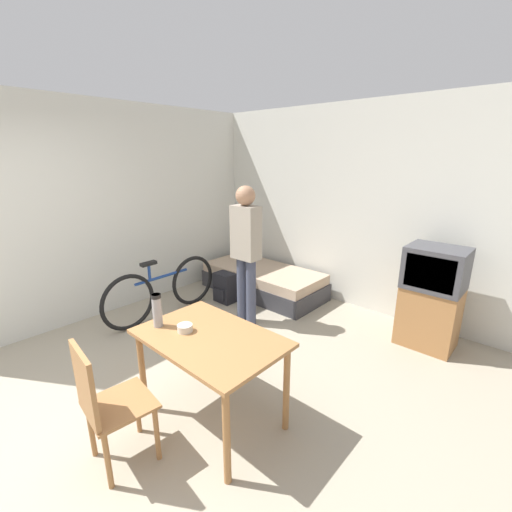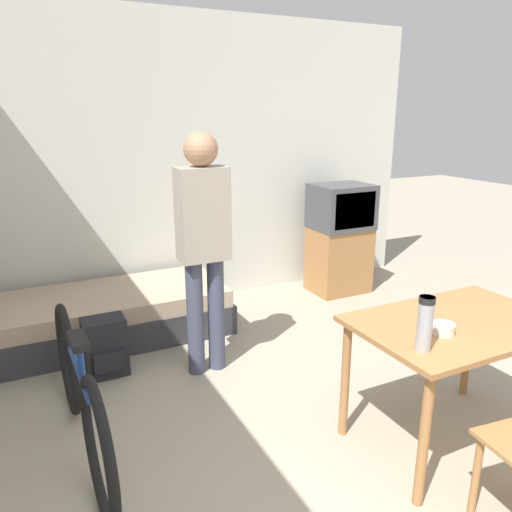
{
  "view_description": "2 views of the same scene",
  "coord_description": "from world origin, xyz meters",
  "px_view_note": "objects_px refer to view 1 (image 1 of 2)",
  "views": [
    {
      "loc": [
        2.35,
        -0.57,
        2.05
      ],
      "look_at": [
        0.11,
        1.93,
        1.05
      ],
      "focal_mm": 24.0,
      "sensor_mm": 36.0,
      "label": 1
    },
    {
      "loc": [
        -1.51,
        -0.85,
        1.84
      ],
      "look_at": [
        -0.14,
        1.93,
        0.93
      ],
      "focal_mm": 35.0,
      "sensor_mm": 36.0,
      "label": 2
    }
  ],
  "objects_px": {
    "wooden_chair": "(104,401)",
    "person_standing": "(246,246)",
    "daybed": "(263,281)",
    "bicycle": "(163,290)",
    "thermos_flask": "(157,309)",
    "mate_bowl": "(185,328)",
    "dining_table": "(210,348)",
    "backpack": "(225,288)",
    "tv": "(431,297)"
  },
  "relations": [
    {
      "from": "tv",
      "to": "thermos_flask",
      "type": "bearing_deg",
      "value": -117.9
    },
    {
      "from": "dining_table",
      "to": "person_standing",
      "type": "relative_size",
      "value": 0.65
    },
    {
      "from": "bicycle",
      "to": "tv",
      "type": "bearing_deg",
      "value": 28.97
    },
    {
      "from": "daybed",
      "to": "mate_bowl",
      "type": "relative_size",
      "value": 16.15
    },
    {
      "from": "daybed",
      "to": "tv",
      "type": "bearing_deg",
      "value": 1.94
    },
    {
      "from": "tv",
      "to": "daybed",
      "type": "bearing_deg",
      "value": -178.06
    },
    {
      "from": "tv",
      "to": "person_standing",
      "type": "xyz_separation_m",
      "value": [
        -1.85,
        -0.96,
        0.43
      ]
    },
    {
      "from": "wooden_chair",
      "to": "daybed",
      "type": "bearing_deg",
      "value": 112.52
    },
    {
      "from": "wooden_chair",
      "to": "dining_table",
      "type": "bearing_deg",
      "value": 76.15
    },
    {
      "from": "daybed",
      "to": "thermos_flask",
      "type": "distance_m",
      "value": 2.72
    },
    {
      "from": "thermos_flask",
      "to": "mate_bowl",
      "type": "height_order",
      "value": "thermos_flask"
    },
    {
      "from": "tv",
      "to": "mate_bowl",
      "type": "bearing_deg",
      "value": -114.5
    },
    {
      "from": "dining_table",
      "to": "bicycle",
      "type": "bearing_deg",
      "value": 157.04
    },
    {
      "from": "daybed",
      "to": "wooden_chair",
      "type": "distance_m",
      "value": 3.27
    },
    {
      "from": "dining_table",
      "to": "backpack",
      "type": "xyz_separation_m",
      "value": [
        -1.61,
        1.63,
        -0.43
      ]
    },
    {
      "from": "tv",
      "to": "wooden_chair",
      "type": "relative_size",
      "value": 1.22
    },
    {
      "from": "dining_table",
      "to": "backpack",
      "type": "relative_size",
      "value": 2.59
    },
    {
      "from": "tv",
      "to": "dining_table",
      "type": "relative_size",
      "value": 1.01
    },
    {
      "from": "thermos_flask",
      "to": "daybed",
      "type": "bearing_deg",
      "value": 112.51
    },
    {
      "from": "bicycle",
      "to": "daybed",
      "type": "bearing_deg",
      "value": 72.85
    },
    {
      "from": "mate_bowl",
      "to": "tv",
      "type": "bearing_deg",
      "value": 65.5
    },
    {
      "from": "thermos_flask",
      "to": "mate_bowl",
      "type": "bearing_deg",
      "value": 21.62
    },
    {
      "from": "person_standing",
      "to": "thermos_flask",
      "type": "relative_size",
      "value": 6.31
    },
    {
      "from": "mate_bowl",
      "to": "dining_table",
      "type": "bearing_deg",
      "value": 22.16
    },
    {
      "from": "dining_table",
      "to": "person_standing",
      "type": "distance_m",
      "value": 1.71
    },
    {
      "from": "wooden_chair",
      "to": "bicycle",
      "type": "relative_size",
      "value": 0.55
    },
    {
      "from": "dining_table",
      "to": "thermos_flask",
      "type": "xyz_separation_m",
      "value": [
        -0.42,
        -0.17,
        0.25
      ]
    },
    {
      "from": "tv",
      "to": "dining_table",
      "type": "bearing_deg",
      "value": -111.18
    },
    {
      "from": "daybed",
      "to": "dining_table",
      "type": "bearing_deg",
      "value": -57.7
    },
    {
      "from": "daybed",
      "to": "bicycle",
      "type": "distance_m",
      "value": 1.54
    },
    {
      "from": "dining_table",
      "to": "mate_bowl",
      "type": "height_order",
      "value": "mate_bowl"
    },
    {
      "from": "tv",
      "to": "mate_bowl",
      "type": "xyz_separation_m",
      "value": [
        -1.1,
        -2.42,
        0.2
      ]
    },
    {
      "from": "backpack",
      "to": "daybed",
      "type": "bearing_deg",
      "value": 73.65
    },
    {
      "from": "thermos_flask",
      "to": "mate_bowl",
      "type": "relative_size",
      "value": 2.33
    },
    {
      "from": "person_standing",
      "to": "thermos_flask",
      "type": "bearing_deg",
      "value": -71.52
    },
    {
      "from": "dining_table",
      "to": "person_standing",
      "type": "bearing_deg",
      "value": 124.27
    },
    {
      "from": "wooden_chair",
      "to": "backpack",
      "type": "relative_size",
      "value": 2.15
    },
    {
      "from": "mate_bowl",
      "to": "thermos_flask",
      "type": "bearing_deg",
      "value": -158.38
    },
    {
      "from": "person_standing",
      "to": "bicycle",
      "type": "bearing_deg",
      "value": -148.34
    },
    {
      "from": "wooden_chair",
      "to": "mate_bowl",
      "type": "bearing_deg",
      "value": 91.09
    },
    {
      "from": "wooden_chair",
      "to": "person_standing",
      "type": "bearing_deg",
      "value": 109.6
    },
    {
      "from": "mate_bowl",
      "to": "backpack",
      "type": "xyz_separation_m",
      "value": [
        -1.42,
        1.71,
        -0.56
      ]
    },
    {
      "from": "daybed",
      "to": "wooden_chair",
      "type": "xyz_separation_m",
      "value": [
        1.25,
        -3.01,
        0.32
      ]
    },
    {
      "from": "wooden_chair",
      "to": "person_standing",
      "type": "relative_size",
      "value": 0.54
    },
    {
      "from": "dining_table",
      "to": "mate_bowl",
      "type": "relative_size",
      "value": 9.58
    },
    {
      "from": "tv",
      "to": "thermos_flask",
      "type": "distance_m",
      "value": 2.86
    },
    {
      "from": "bicycle",
      "to": "mate_bowl",
      "type": "distance_m",
      "value": 1.94
    },
    {
      "from": "wooden_chair",
      "to": "person_standing",
      "type": "height_order",
      "value": "person_standing"
    },
    {
      "from": "thermos_flask",
      "to": "backpack",
      "type": "distance_m",
      "value": 2.27
    },
    {
      "from": "person_standing",
      "to": "mate_bowl",
      "type": "distance_m",
      "value": 1.65
    }
  ]
}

